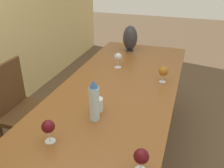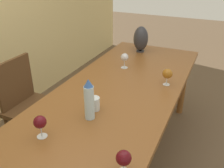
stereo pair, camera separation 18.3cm
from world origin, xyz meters
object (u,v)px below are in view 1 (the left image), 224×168
Objects in this scene: chair_far at (24,109)px; water_tumbler at (97,105)px; water_bottle at (94,101)px; wine_glass_1 at (141,157)px; wine_glass_0 at (163,71)px; wine_glass_5 at (48,127)px; wine_glass_2 at (118,57)px; vase at (130,38)px.

water_tumbler is at bearing -103.46° from chair_far.
water_bottle is 0.50m from wine_glass_1.
wine_glass_5 is (-0.96, 0.49, 0.00)m from wine_glass_0.
wine_glass_1 is (-0.44, -0.39, 0.04)m from water_tumbler.
water_bottle reaches higher than wine_glass_2.
wine_glass_1 is at bearing -95.87° from wine_glass_5.
wine_glass_0 is 1.00× the size of wine_glass_5.
water_bottle is 0.87m from wine_glass_2.
wine_glass_0 is (0.68, -0.34, -0.04)m from water_bottle.
wine_glass_2 is (0.19, 0.45, 0.01)m from wine_glass_0.
water_bottle is at bearing -168.20° from water_tumbler.
water_tumbler is 1.27m from vase.
vase is 1.77m from wine_glass_1.
wine_glass_0 is at bearing 2.10° from wine_glass_1.
chair_far reaches higher than wine_glass_1.
wine_glass_2 is (0.86, 0.11, -0.03)m from water_bottle.
vase is 2.18× the size of wine_glass_1.
chair_far is (0.62, 1.17, -0.34)m from wine_glass_1.
vase reaches higher than water_tumbler.
wine_glass_5 is (-0.38, 0.14, 0.05)m from water_tumbler.
wine_glass_5 is (-1.15, 0.05, -0.00)m from wine_glass_2.
wine_glass_5 is at bearing 178.83° from vase.
vase is (1.36, 0.13, 0.01)m from water_bottle.
vase is 0.83m from wine_glass_0.
wine_glass_0 is at bearing -70.87° from chair_far.
wine_glass_0 reaches higher than wine_glass_1.
water_tumbler is 0.33× the size of vase.
wine_glass_1 is (-1.70, -0.50, -0.06)m from vase.
wine_glass_2 reaches higher than wine_glass_5.
vase is at bearing -31.96° from chair_far.
chair_far is (-0.58, 0.68, -0.35)m from wine_glass_2.
wine_glass_0 is (-0.68, -0.46, -0.05)m from vase.
water_bottle reaches higher than water_tumbler.
wine_glass_0 is at bearing -146.02° from vase.
wine_glass_2 is (-0.50, -0.01, -0.04)m from vase.
wine_glass_0 is 0.15× the size of chair_far.
vase reaches higher than wine_glass_0.
wine_glass_0 is at bearing -27.18° from wine_glass_5.
water_tumbler is at bearing -175.29° from vase.
chair_far reaches higher than wine_glass_2.
wine_glass_5 is at bearing -131.80° from chair_far.
wine_glass_2 reaches higher than water_tumbler.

